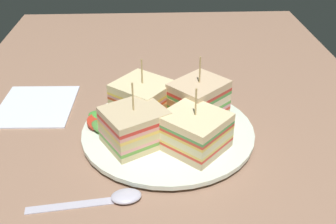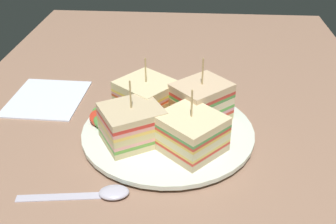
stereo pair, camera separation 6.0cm
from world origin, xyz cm
name	(u,v)px [view 2 (the right image)]	position (x,y,z in cm)	size (l,w,h in cm)	color
ground_plane	(168,141)	(0.00, 0.00, -0.90)	(122.38, 74.65, 1.80)	#9B735B
plate	(168,132)	(0.00, 0.00, 0.75)	(25.89, 25.89, 1.24)	white
sandwich_wedge_0	(147,98)	(4.49, 3.69, 3.99)	(10.82, 10.92, 9.50)	#DAC18A
sandwich_wedge_1	(132,124)	(-3.26, 4.82, 3.95)	(10.14, 10.50, 9.61)	beige
sandwich_wedge_2	(190,133)	(-4.69, -3.43, 3.88)	(10.93, 10.97, 9.32)	beige
sandwich_wedge_3	(201,102)	(3.24, -4.83, 4.28)	(10.21, 10.30, 10.29)	#D5C489
chip_pile	(175,125)	(-0.47, -1.07, 2.35)	(6.50, 7.78, 2.17)	#E3B769
salad_garnish	(107,119)	(1.28, 9.47, 1.80)	(7.60, 6.47, 1.55)	#3A8B37
spoon	(101,193)	(-13.79, 7.33, 0.41)	(3.74, 14.10, 1.00)	silver
napkin	(47,98)	(9.85, 22.13, 0.25)	(13.96, 12.42, 0.50)	white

